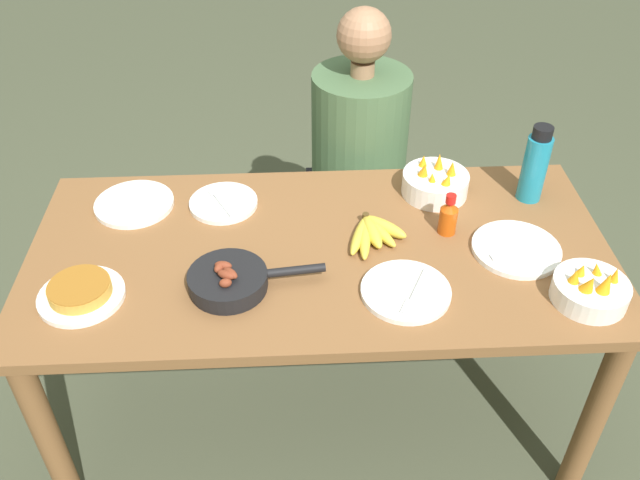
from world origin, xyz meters
name	(u,v)px	position (x,y,z in m)	size (l,w,h in m)	color
ground_plane	(320,408)	(0.00, 0.00, 0.00)	(14.00, 14.00, 0.00)	#474C38
dining_table	(320,275)	(0.00, 0.00, 0.64)	(1.67, 0.80, 0.74)	brown
banana_bunch	(372,232)	(0.15, 0.04, 0.76)	(0.19, 0.21, 0.04)	gold
skillet	(230,280)	(-0.25, -0.16, 0.77)	(0.37, 0.21, 0.08)	black
frittata_plate_center	(81,292)	(-0.64, -0.17, 0.76)	(0.23, 0.23, 0.05)	white
empty_plate_near_front	(406,291)	(0.22, -0.20, 0.75)	(0.24, 0.24, 0.02)	white
empty_plate_far_left	(223,203)	(-0.29, 0.22, 0.75)	(0.21, 0.21, 0.02)	white
empty_plate_far_right	(516,249)	(0.56, -0.04, 0.75)	(0.25, 0.25, 0.02)	white
empty_plate_mid_edge	(134,204)	(-0.57, 0.23, 0.75)	(0.24, 0.24, 0.02)	white
fruit_bowl_mango	(435,183)	(0.38, 0.26, 0.78)	(0.21, 0.21, 0.12)	white
fruit_bowl_citrus	(590,290)	(0.69, -0.25, 0.78)	(0.20, 0.20, 0.12)	white
water_bottle	(535,165)	(0.67, 0.22, 0.86)	(0.08, 0.08, 0.25)	teal
hot_sauce_bottle	(448,216)	(0.38, 0.06, 0.80)	(0.05, 0.05, 0.13)	#C64C0F
person_figure	(357,190)	(0.18, 0.65, 0.49)	(0.39, 0.39, 1.20)	black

